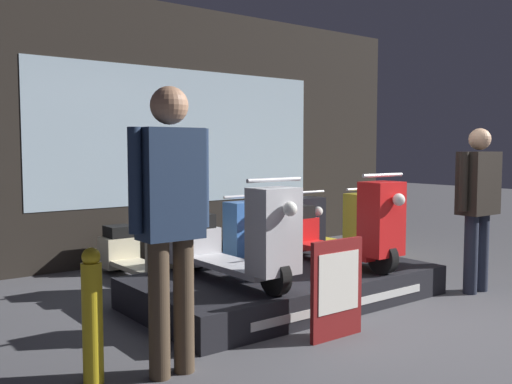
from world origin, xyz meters
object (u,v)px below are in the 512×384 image
(scooter_display_left, at_px, (235,242))
(scooter_backrow_2, at_px, (279,234))
(price_sign_board, at_px, (337,289))
(street_bollard, at_px, (92,316))
(scooter_backrow_0, at_px, (144,249))
(person_right_browsing, at_px, (478,197))
(scooter_display_right, at_px, (340,229))
(scooter_backrow_3, at_px, (331,227))
(person_left_browsing, at_px, (170,209))
(scooter_backrow_1, at_px, (217,241))

(scooter_display_left, distance_m, scooter_backrow_2, 2.34)
(price_sign_board, height_order, street_bollard, street_bollard)
(scooter_backrow_0, relative_size, person_right_browsing, 0.99)
(scooter_display_right, height_order, person_right_browsing, person_right_browsing)
(scooter_display_left, bearing_deg, scooter_backrow_2, 41.25)
(person_right_browsing, relative_size, street_bollard, 1.94)
(scooter_display_right, relative_size, scooter_backrow_2, 1.00)
(scooter_display_right, xyz_separation_m, scooter_backrow_3, (1.41, 1.53, -0.27))
(scooter_backrow_2, relative_size, person_left_browsing, 0.88)
(scooter_backrow_3, bearing_deg, scooter_display_left, -150.09)
(person_right_browsing, bearing_deg, street_bollard, 177.37)
(scooter_backrow_2, xyz_separation_m, street_bollard, (-3.24, -2.18, 0.06))
(scooter_display_left, xyz_separation_m, person_left_browsing, (-1.06, -0.82, 0.42))
(scooter_backrow_0, height_order, person_right_browsing, person_right_browsing)
(scooter_backrow_0, xyz_separation_m, price_sign_board, (0.32, -2.49, 0.03))
(scooter_backrow_0, bearing_deg, scooter_backrow_3, 0.00)
(scooter_display_left, bearing_deg, scooter_backrow_3, 29.91)
(street_bollard, bearing_deg, person_right_browsing, -2.63)
(scooter_display_right, bearing_deg, price_sign_board, -136.51)
(scooter_display_left, height_order, scooter_display_right, same)
(scooter_backrow_2, height_order, person_right_browsing, person_right_browsing)
(scooter_backrow_3, distance_m, street_bollard, 4.69)
(scooter_backrow_1, bearing_deg, person_right_browsing, -58.16)
(scooter_backrow_3, xyz_separation_m, street_bollard, (-4.15, -2.18, 0.06))
(scooter_backrow_1, distance_m, street_bollard, 3.18)
(scooter_backrow_1, relative_size, scooter_backrow_3, 1.00)
(scooter_display_left, relative_size, scooter_backrow_2, 1.00)
(person_right_browsing, bearing_deg, scooter_display_right, 141.75)
(scooter_backrow_1, distance_m, price_sign_board, 2.56)
(scooter_backrow_2, xyz_separation_m, scooter_backrow_3, (0.91, 0.00, 0.00))
(scooter_backrow_0, height_order, scooter_backrow_1, same)
(scooter_display_right, xyz_separation_m, person_right_browsing, (1.04, -0.82, 0.31))
(person_left_browsing, relative_size, person_right_browsing, 1.11)
(person_right_browsing, bearing_deg, scooter_backrow_0, 135.29)
(scooter_backrow_3, bearing_deg, person_right_browsing, -98.95)
(scooter_backrow_2, height_order, street_bollard, scooter_backrow_2)
(person_left_browsing, bearing_deg, street_bollard, 158.23)
(scooter_backrow_3, bearing_deg, scooter_backrow_0, 180.00)
(price_sign_board, bearing_deg, scooter_backrow_0, 97.42)
(scooter_display_left, height_order, person_right_browsing, person_right_browsing)
(scooter_backrow_3, xyz_separation_m, person_right_browsing, (-0.37, -2.35, 0.59))
(scooter_display_left, distance_m, person_right_browsing, 2.45)
(scooter_display_right, distance_m, scooter_backrow_2, 1.63)
(scooter_backrow_2, relative_size, price_sign_board, 2.13)
(scooter_backrow_2, bearing_deg, person_left_browsing, -140.01)
(price_sign_board, bearing_deg, scooter_backrow_3, 45.78)
(scooter_display_left, height_order, street_bollard, scooter_display_left)
(scooter_backrow_1, bearing_deg, scooter_display_left, -118.46)
(scooter_backrow_0, distance_m, person_left_browsing, 2.64)
(scooter_display_left, relative_size, scooter_backrow_1, 1.00)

